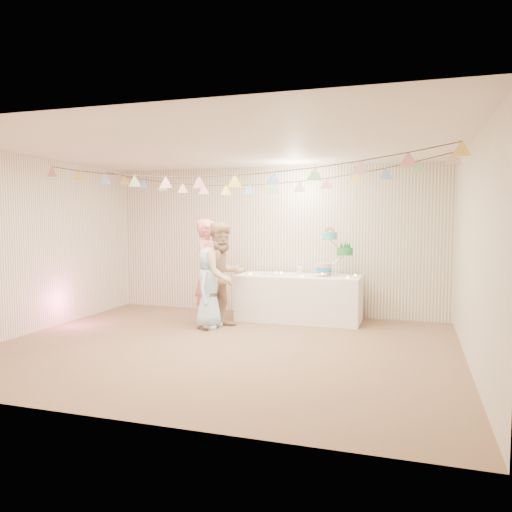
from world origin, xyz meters
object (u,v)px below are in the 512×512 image
(person_adult_a, at_px, (209,271))
(person_child, at_px, (209,288))
(person_adult_b, at_px, (223,275))
(table, at_px, (299,298))
(cake_stand, at_px, (333,254))

(person_adult_a, xyz_separation_m, person_child, (0.13, -0.29, -0.22))
(person_adult_b, relative_size, person_child, 1.31)
(person_adult_a, height_order, person_child, person_adult_a)
(person_adult_a, height_order, person_adult_b, person_adult_a)
(table, xyz_separation_m, person_child, (-1.21, -0.95, 0.25))
(person_adult_a, distance_m, person_child, 0.39)
(person_child, bearing_deg, person_adult_b, -65.55)
(person_adult_a, relative_size, person_adult_b, 1.03)
(cake_stand, height_order, person_child, cake_stand)
(person_adult_b, height_order, person_child, person_adult_b)
(person_adult_a, distance_m, person_adult_b, 0.39)
(table, height_order, cake_stand, cake_stand)
(table, bearing_deg, person_child, -141.83)
(person_adult_b, bearing_deg, cake_stand, -30.24)
(cake_stand, relative_size, person_adult_b, 0.45)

